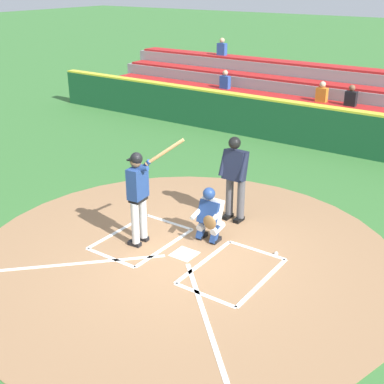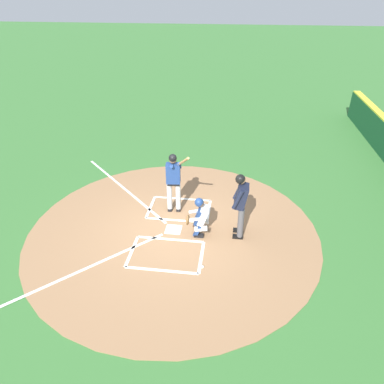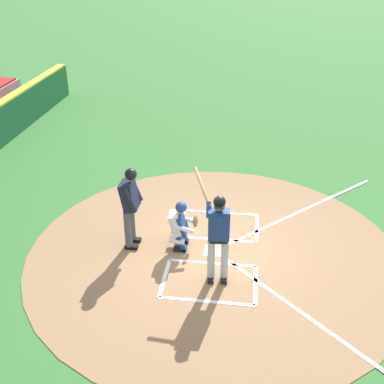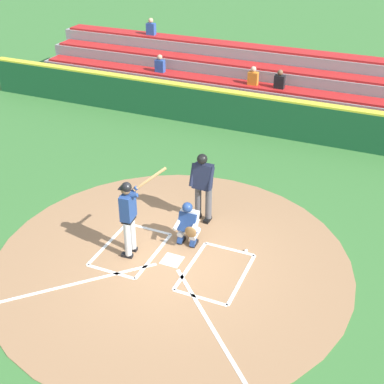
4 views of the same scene
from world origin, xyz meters
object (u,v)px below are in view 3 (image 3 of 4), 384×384
object	(u,v)px
plate_umpire	(130,202)
baseball	(180,214)
catcher	(181,224)
batter	(218,232)

from	to	relation	value
plate_umpire	baseball	xyz separation A→B (m)	(-1.42, 0.83, -1.04)
catcher	baseball	world-z (taller)	catcher
plate_umpire	baseball	distance (m)	1.95
batter	plate_umpire	world-z (taller)	batter
catcher	baseball	distance (m)	1.47
batter	baseball	bearing A→B (deg)	-155.19
plate_umpire	baseball	world-z (taller)	plate_umpire
baseball	plate_umpire	bearing A→B (deg)	-30.34
batter	plate_umpire	bearing A→B (deg)	-116.31
batter	baseball	xyz separation A→B (m)	(-2.38, -1.10, -1.06)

